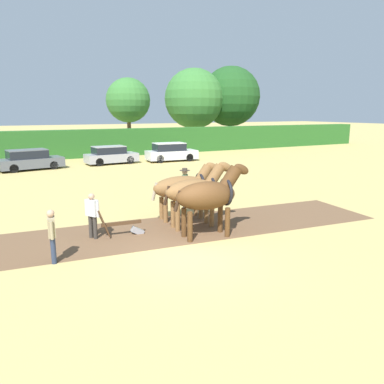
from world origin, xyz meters
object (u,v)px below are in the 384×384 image
object	(u,v)px
tree_center	(231,97)
draft_horse_lead_right	(196,191)
parked_car_center_left	(30,160)
parked_car_center	(111,155)
parked_car_center_right	(171,152)
tree_left	(128,100)
tree_center_left	(194,99)
farmer_at_plow	(92,213)
draft_horse_trail_left	(184,187)
farmer_beside_team	(185,185)
draft_horse_lead_left	(209,195)
plow	(125,226)
farmer_onlooker_left	(52,233)

from	to	relation	value
tree_center	draft_horse_lead_right	world-z (taller)	tree_center
draft_horse_lead_right	parked_car_center_left	distance (m)	18.60
parked_car_center	parked_car_center_right	bearing A→B (deg)	-11.61
tree_left	tree_center_left	world-z (taller)	tree_center_left
draft_horse_lead_right	parked_car_center	world-z (taller)	draft_horse_lead_right
farmer_at_plow	parked_car_center_right	size ratio (longest dim) A/B	0.35
draft_horse_trail_left	farmer_at_plow	xyz separation A→B (m)	(-3.82, -0.74, -0.40)
parked_car_center	parked_car_center_left	bearing A→B (deg)	179.12
parked_car_center_left	tree_center	bearing A→B (deg)	15.49
farmer_beside_team	draft_horse_trail_left	bearing A→B (deg)	-82.46
parked_car_center_left	parked_car_center_right	distance (m)	11.32
draft_horse_trail_left	farmer_beside_team	world-z (taller)	draft_horse_trail_left
parked_car_center_right	tree_center	bearing A→B (deg)	44.18
tree_left	farmer_beside_team	xyz separation A→B (m)	(-6.37, -26.91, -4.38)
tree_center_left	tree_center	xyz separation A→B (m)	(5.21, -0.19, 0.35)
parked_car_center	tree_center	bearing A→B (deg)	26.57
tree_left	parked_car_center_left	distance (m)	16.90
draft_horse_lead_left	plow	xyz separation A→B (m)	(-2.52, 1.45, -1.14)
parked_car_center_left	parked_car_center_right	world-z (taller)	parked_car_center_right
tree_left	parked_car_center	size ratio (longest dim) A/B	1.85
tree_center_left	farmer_beside_team	xyz separation A→B (m)	(-14.98, -27.38, -4.71)
draft_horse_lead_left	draft_horse_lead_right	world-z (taller)	draft_horse_lead_left
parked_car_center_left	tree_left	bearing A→B (deg)	35.51
draft_horse_trail_left	parked_car_center_right	world-z (taller)	draft_horse_trail_left
tree_center_left	tree_center	world-z (taller)	tree_center
tree_left	tree_center	distance (m)	13.84
farmer_beside_team	parked_car_center_right	size ratio (longest dim) A/B	0.41
draft_horse_lead_left	parked_car_center_left	distance (m)	19.73
plow	tree_left	bearing A→B (deg)	76.86
tree_center	parked_car_center_right	distance (m)	19.23
farmer_at_plow	tree_center_left	bearing A→B (deg)	25.94
plow	parked_car_center_left	bearing A→B (deg)	100.64
tree_center_left	farmer_onlooker_left	xyz separation A→B (m)	(-21.05, -31.15, -4.90)
tree_left	tree_center	bearing A→B (deg)	1.20
draft_horse_trail_left	parked_car_center	size ratio (longest dim) A/B	0.68
draft_horse_lead_right	plow	bearing A→B (deg)	180.00
draft_horse_lead_right	parked_car_center_right	distance (m)	19.15
farmer_at_plow	parked_car_center_right	bearing A→B (deg)	27.54
tree_center_left	farmer_at_plow	size ratio (longest dim) A/B	6.03
farmer_onlooker_left	parked_car_center	bearing A→B (deg)	76.70
draft_horse_lead_right	parked_car_center_right	xyz separation A→B (m)	(7.07, 17.78, -0.61)
tree_center_left	parked_car_center	distance (m)	18.80
farmer_at_plow	parked_car_center	world-z (taller)	farmer_at_plow
farmer_onlooker_left	plow	bearing A→B (deg)	35.04
plow	parked_car_center_right	world-z (taller)	parked_car_center_right
draft_horse_lead_left	parked_car_center_right	bearing A→B (deg)	74.74
tree_center_left	plow	distance (m)	35.47
plow	farmer_onlooker_left	xyz separation A→B (m)	(-2.56, -1.38, 0.57)
farmer_beside_team	parked_car_center_right	xyz separation A→B (m)	(6.20, 15.14, -0.31)
farmer_at_plow	tree_center	bearing A→B (deg)	19.29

